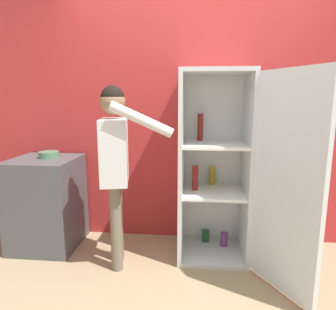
# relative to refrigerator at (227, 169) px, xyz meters

# --- Properties ---
(ground_plane) EXTENTS (12.00, 12.00, 0.00)m
(ground_plane) POSITION_rel_refrigerator_xyz_m (-0.31, -0.55, -0.84)
(ground_plane) COLOR tan
(wall_back) EXTENTS (7.00, 0.06, 2.55)m
(wall_back) POSITION_rel_refrigerator_xyz_m (-0.31, 0.43, 0.43)
(wall_back) COLOR #B72D2D
(wall_back) RESTS_ON ground_plane
(refrigerator) EXTENTS (0.98, 1.13, 1.70)m
(refrigerator) POSITION_rel_refrigerator_xyz_m (0.00, 0.00, 0.00)
(refrigerator) COLOR silver
(refrigerator) RESTS_ON ground_plane
(person) EXTENTS (0.66, 0.50, 1.56)m
(person) POSITION_rel_refrigerator_xyz_m (-0.95, -0.21, 0.16)
(person) COLOR #726656
(person) RESTS_ON ground_plane
(counter) EXTENTS (0.61, 0.61, 0.89)m
(counter) POSITION_rel_refrigerator_xyz_m (-1.74, 0.07, -0.40)
(counter) COLOR #4C4C51
(counter) RESTS_ON ground_plane
(bowl) EXTENTS (0.19, 0.19, 0.06)m
(bowl) POSITION_rel_refrigerator_xyz_m (-1.71, 0.13, 0.08)
(bowl) COLOR #517F5B
(bowl) RESTS_ON counter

